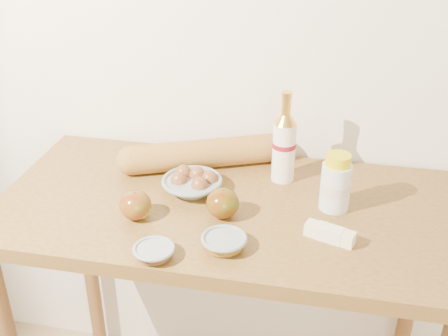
# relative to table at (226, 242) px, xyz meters

# --- Properties ---
(back_wall) EXTENTS (3.50, 0.02, 2.60)m
(back_wall) POSITION_rel_table_xyz_m (0.00, 0.33, 0.52)
(back_wall) COLOR white
(back_wall) RESTS_ON ground
(table) EXTENTS (1.20, 0.60, 0.90)m
(table) POSITION_rel_table_xyz_m (0.00, 0.00, 0.00)
(table) COLOR olive
(table) RESTS_ON ground
(bourbon_bottle) EXTENTS (0.08, 0.08, 0.26)m
(bourbon_bottle) POSITION_rel_table_xyz_m (0.13, 0.16, 0.23)
(bourbon_bottle) COLOR white
(bourbon_bottle) RESTS_ON table
(cream_bottle) EXTENTS (0.09, 0.09, 0.15)m
(cream_bottle) POSITION_rel_table_xyz_m (0.27, 0.04, 0.19)
(cream_bottle) COLOR silver
(cream_bottle) RESTS_ON table
(egg_bowl) EXTENTS (0.20, 0.20, 0.06)m
(egg_bowl) POSITION_rel_table_xyz_m (-0.10, 0.04, 0.15)
(egg_bowl) COLOR gray
(egg_bowl) RESTS_ON table
(baguette) EXTENTS (0.49, 0.28, 0.08)m
(baguette) POSITION_rel_table_xyz_m (-0.10, 0.18, 0.17)
(baguette) COLOR #BD8939
(baguette) RESTS_ON table
(apple_yellowgreen) EXTENTS (0.10, 0.10, 0.07)m
(apple_yellowgreen) POSITION_rel_table_xyz_m (-0.20, -0.11, 0.16)
(apple_yellowgreen) COLOR #A68E21
(apple_yellowgreen) RESTS_ON table
(apple_redgreen_front) EXTENTS (0.10, 0.10, 0.07)m
(apple_redgreen_front) POSITION_rel_table_xyz_m (-0.21, -0.11, 0.16)
(apple_redgreen_front) COLOR #990811
(apple_redgreen_front) RESTS_ON table
(apple_redgreen_right) EXTENTS (0.10, 0.10, 0.08)m
(apple_redgreen_right) POSITION_rel_table_xyz_m (0.00, -0.06, 0.16)
(apple_redgreen_right) COLOR maroon
(apple_redgreen_right) RESTS_ON table
(sugar_bowl) EXTENTS (0.11, 0.11, 0.03)m
(sugar_bowl) POSITION_rel_table_xyz_m (-0.11, -0.26, 0.14)
(sugar_bowl) COLOR gray
(sugar_bowl) RESTS_ON table
(syrup_bowl) EXTENTS (0.14, 0.14, 0.03)m
(syrup_bowl) POSITION_rel_table_xyz_m (0.03, -0.19, 0.14)
(syrup_bowl) COLOR gray
(syrup_bowl) RESTS_ON table
(butter_stick) EXTENTS (0.12, 0.07, 0.03)m
(butter_stick) POSITION_rel_table_xyz_m (0.27, -0.11, 0.14)
(butter_stick) COLOR #F9F1C0
(butter_stick) RESTS_ON table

